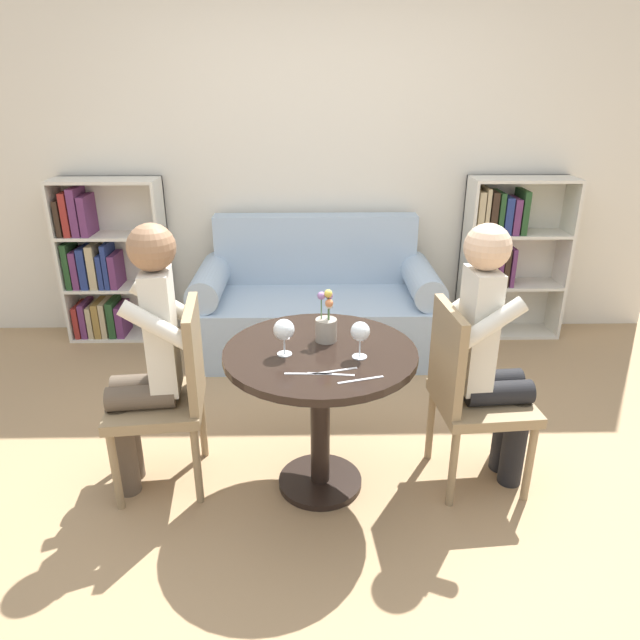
% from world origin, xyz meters
% --- Properties ---
extents(ground_plane, '(16.00, 16.00, 0.00)m').
position_xyz_m(ground_plane, '(0.00, 0.00, 0.00)').
color(ground_plane, tan).
extents(back_wall, '(5.20, 0.05, 2.70)m').
position_xyz_m(back_wall, '(0.00, 1.97, 1.35)').
color(back_wall, silver).
rests_on(back_wall, ground_plane).
extents(round_table, '(0.85, 0.85, 0.72)m').
position_xyz_m(round_table, '(0.00, 0.00, 0.56)').
color(round_table, black).
rests_on(round_table, ground_plane).
extents(couch, '(1.68, 0.80, 0.92)m').
position_xyz_m(couch, '(0.00, 1.55, 0.31)').
color(couch, '#9EB2C6').
rests_on(couch, ground_plane).
extents(bookshelf_left, '(0.74, 0.28, 1.18)m').
position_xyz_m(bookshelf_left, '(-1.55, 1.81, 0.55)').
color(bookshelf_left, silver).
rests_on(bookshelf_left, ground_plane).
extents(bookshelf_right, '(0.74, 0.28, 1.18)m').
position_xyz_m(bookshelf_right, '(1.38, 1.81, 0.60)').
color(bookshelf_right, silver).
rests_on(bookshelf_right, ground_plane).
extents(chair_left, '(0.46, 0.46, 0.90)m').
position_xyz_m(chair_left, '(-0.68, 0.05, 0.49)').
color(chair_left, '#937A56').
rests_on(chair_left, ground_plane).
extents(chair_right, '(0.45, 0.45, 0.90)m').
position_xyz_m(chair_right, '(0.68, 0.03, 0.49)').
color(chair_right, '#937A56').
rests_on(chair_right, ground_plane).
extents(person_left, '(0.44, 0.37, 1.27)m').
position_xyz_m(person_left, '(-0.77, 0.04, 0.67)').
color(person_left, brown).
rests_on(person_left, ground_plane).
extents(person_right, '(0.44, 0.36, 1.26)m').
position_xyz_m(person_right, '(0.77, 0.04, 0.67)').
color(person_right, black).
rests_on(person_right, ground_plane).
extents(wine_glass_left, '(0.09, 0.09, 0.16)m').
position_xyz_m(wine_glass_left, '(-0.15, -0.04, 0.83)').
color(wine_glass_left, white).
rests_on(wine_glass_left, round_table).
extents(wine_glass_right, '(0.08, 0.08, 0.16)m').
position_xyz_m(wine_glass_right, '(0.17, -0.07, 0.83)').
color(wine_glass_right, white).
rests_on(wine_glass_right, round_table).
extents(flower_vase, '(0.10, 0.10, 0.24)m').
position_xyz_m(flower_vase, '(0.03, 0.10, 0.80)').
color(flower_vase, '#9E9384').
rests_on(flower_vase, round_table).
extents(knife_left_setting, '(0.19, 0.06, 0.00)m').
position_xyz_m(knife_left_setting, '(0.06, -0.20, 0.72)').
color(knife_left_setting, silver).
rests_on(knife_left_setting, round_table).
extents(fork_left_setting, '(0.19, 0.03, 0.00)m').
position_xyz_m(fork_left_setting, '(0.04, -0.23, 0.72)').
color(fork_left_setting, silver).
rests_on(fork_left_setting, round_table).
extents(knife_right_setting, '(0.19, 0.06, 0.00)m').
position_xyz_m(knife_right_setting, '(0.15, -0.28, 0.72)').
color(knife_right_setting, silver).
rests_on(knife_right_setting, round_table).
extents(fork_right_setting, '(0.19, 0.02, 0.00)m').
position_xyz_m(fork_right_setting, '(-0.05, -0.22, 0.72)').
color(fork_right_setting, silver).
rests_on(fork_right_setting, round_table).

